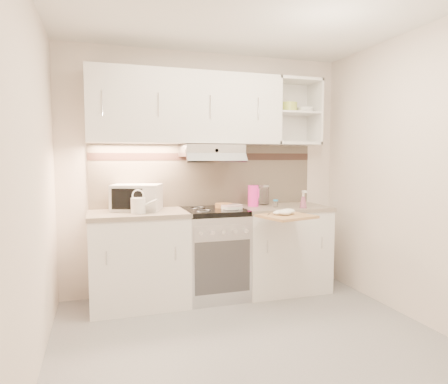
% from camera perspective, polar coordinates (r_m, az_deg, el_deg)
% --- Properties ---
extents(ground, '(3.00, 3.00, 0.00)m').
position_cam_1_polar(ground, '(3.25, 4.37, -20.82)').
color(ground, gray).
rests_on(ground, ground).
extents(room_shell, '(3.04, 2.84, 2.52)m').
position_cam_1_polar(room_shell, '(3.27, 2.18, 8.73)').
color(room_shell, silver).
rests_on(room_shell, ground).
extents(base_cabinet_left, '(0.90, 0.60, 0.86)m').
position_cam_1_polar(base_cabinet_left, '(3.95, -12.07, -9.54)').
color(base_cabinet_left, white).
rests_on(base_cabinet_left, ground).
extents(worktop_left, '(0.92, 0.62, 0.04)m').
position_cam_1_polar(worktop_left, '(3.86, -12.19, -3.06)').
color(worktop_left, gray).
rests_on(worktop_left, base_cabinet_left).
extents(base_cabinet_right, '(0.90, 0.60, 0.86)m').
position_cam_1_polar(base_cabinet_right, '(4.35, 8.24, -8.15)').
color(base_cabinet_right, white).
rests_on(base_cabinet_right, ground).
extents(worktop_right, '(0.92, 0.62, 0.04)m').
position_cam_1_polar(worktop_right, '(4.27, 8.31, -2.26)').
color(worktop_right, gray).
rests_on(worktop_right, base_cabinet_right).
extents(electric_range, '(0.60, 0.60, 0.90)m').
position_cam_1_polar(electric_range, '(4.08, -1.41, -8.67)').
color(electric_range, '#B7B7BC').
rests_on(electric_range, ground).
extents(microwave, '(0.53, 0.46, 0.25)m').
position_cam_1_polar(microwave, '(3.96, -12.34, -0.75)').
color(microwave, silver).
rests_on(microwave, worktop_left).
extents(watering_can, '(0.25, 0.16, 0.22)m').
position_cam_1_polar(watering_can, '(3.74, -12.04, -1.79)').
color(watering_can, silver).
rests_on(watering_can, worktop_left).
extents(plate_stack, '(0.22, 0.22, 0.05)m').
position_cam_1_polar(plate_stack, '(4.00, 1.13, -2.10)').
color(plate_stack, white).
rests_on(plate_stack, electric_range).
extents(bread_loaf, '(0.17, 0.17, 0.04)m').
position_cam_1_polar(bread_loaf, '(4.08, -0.05, -1.94)').
color(bread_loaf, '#9E7341').
rests_on(bread_loaf, electric_range).
extents(pink_pitcher, '(0.12, 0.11, 0.22)m').
position_cam_1_polar(pink_pitcher, '(4.19, 4.20, -0.53)').
color(pink_pitcher, '#FF2BAB').
rests_on(pink_pitcher, worktop_right).
extents(glass_jar, '(0.11, 0.11, 0.21)m').
position_cam_1_polar(glass_jar, '(4.34, 5.72, -0.40)').
color(glass_jar, white).
rests_on(glass_jar, worktop_right).
extents(spice_jar, '(0.05, 0.05, 0.08)m').
position_cam_1_polar(spice_jar, '(4.17, 7.38, -1.59)').
color(spice_jar, white).
rests_on(spice_jar, worktop_right).
extents(spray_bottle, '(0.07, 0.07, 0.19)m').
position_cam_1_polar(spray_bottle, '(4.12, 11.26, -1.23)').
color(spray_bottle, pink).
rests_on(spray_bottle, worktop_right).
extents(cutting_board, '(0.53, 0.50, 0.02)m').
position_cam_1_polar(cutting_board, '(3.72, 8.93, -3.45)').
color(cutting_board, tan).
rests_on(cutting_board, base_cabinet_right).
extents(dish_towel, '(0.24, 0.20, 0.06)m').
position_cam_1_polar(dish_towel, '(3.73, 8.36, -2.75)').
color(dish_towel, silver).
rests_on(dish_towel, cutting_board).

